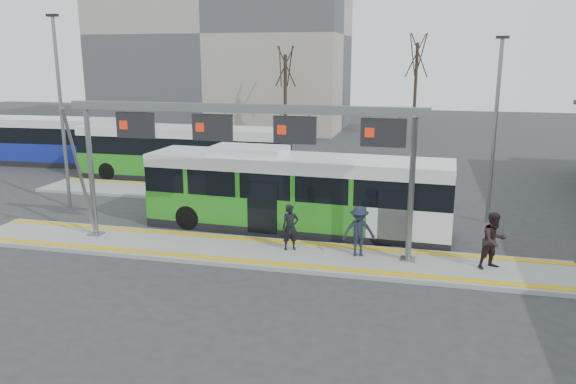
% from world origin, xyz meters
% --- Properties ---
extents(ground, '(120.00, 120.00, 0.00)m').
position_xyz_m(ground, '(0.00, 0.00, 0.00)').
color(ground, '#2D2D30').
rests_on(ground, ground).
extents(platform_main, '(22.00, 3.00, 0.15)m').
position_xyz_m(platform_main, '(0.00, 0.00, 0.07)').
color(platform_main, gray).
rests_on(platform_main, ground).
extents(platform_second, '(20.00, 3.00, 0.15)m').
position_xyz_m(platform_second, '(-4.00, 8.00, 0.07)').
color(platform_second, gray).
rests_on(platform_second, ground).
extents(tactile_main, '(22.00, 2.65, 0.02)m').
position_xyz_m(tactile_main, '(0.00, 0.00, 0.16)').
color(tactile_main, gold).
rests_on(tactile_main, platform_main).
extents(tactile_second, '(20.00, 0.35, 0.02)m').
position_xyz_m(tactile_second, '(-4.00, 9.15, 0.16)').
color(tactile_second, gold).
rests_on(tactile_second, platform_second).
extents(gantry, '(13.00, 1.68, 5.20)m').
position_xyz_m(gantry, '(-0.35, 0.25, 4.30)').
color(gantry, slate).
rests_on(gantry, platform_main).
extents(apartment_block, '(24.50, 12.50, 18.40)m').
position_xyz_m(apartment_block, '(-14.00, 36.00, 9.21)').
color(apartment_block, '#A6998A').
rests_on(apartment_block, ground).
extents(hero_bus, '(12.39, 3.20, 3.38)m').
position_xyz_m(hero_bus, '(0.87, 3.20, 1.55)').
color(hero_bus, black).
rests_on(hero_bus, ground).
extents(bg_bus_green, '(12.24, 2.61, 3.06)m').
position_xyz_m(bg_bus_green, '(-7.60, 11.29, 1.51)').
color(bg_bus_green, black).
rests_on(bg_bus_green, ground).
extents(bg_bus_blue, '(11.84, 3.16, 3.06)m').
position_xyz_m(bg_bus_blue, '(-18.05, 13.63, 1.51)').
color(bg_bus_blue, black).
rests_on(bg_bus_blue, ground).
extents(passenger_a, '(0.72, 0.63, 1.67)m').
position_xyz_m(passenger_a, '(1.32, 0.39, 0.98)').
color(passenger_a, black).
rests_on(passenger_a, platform_main).
extents(passenger_b, '(1.16, 1.10, 1.89)m').
position_xyz_m(passenger_b, '(8.21, 0.16, 1.10)').
color(passenger_b, black).
rests_on(passenger_b, platform_main).
extents(passenger_c, '(1.29, 0.95, 1.78)m').
position_xyz_m(passenger_c, '(3.79, 0.32, 1.04)').
color(passenger_c, '#1B1F30').
rests_on(passenger_c, platform_main).
extents(tree_left, '(1.40, 1.40, 8.10)m').
position_xyz_m(tree_left, '(-5.49, 27.17, 6.15)').
color(tree_left, '#382B21').
rests_on(tree_left, ground).
extents(tree_mid, '(1.40, 1.40, 9.25)m').
position_xyz_m(tree_mid, '(4.88, 32.78, 7.02)').
color(tree_mid, '#382B21').
rests_on(tree_mid, ground).
extents(tree_far, '(1.40, 1.40, 8.24)m').
position_xyz_m(tree_far, '(-19.99, 32.00, 6.25)').
color(tree_far, '#382B21').
rests_on(tree_far, ground).
extents(lamp_west, '(0.50, 0.25, 8.78)m').
position_xyz_m(lamp_west, '(-10.39, 4.28, 4.64)').
color(lamp_west, slate).
rests_on(lamp_west, ground).
extents(lamp_east, '(0.50, 0.25, 7.76)m').
position_xyz_m(lamp_east, '(8.66, 6.28, 4.12)').
color(lamp_east, slate).
rests_on(lamp_east, ground).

